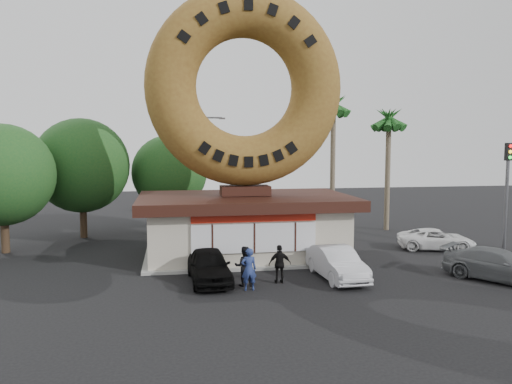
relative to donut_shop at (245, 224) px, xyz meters
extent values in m
plane|color=black|center=(0.00, -5.98, -1.77)|extent=(90.00, 90.00, 0.00)
cube|color=beige|center=(0.00, 0.02, -0.27)|extent=(10.00, 6.00, 3.00)
cube|color=#999993|center=(0.00, 0.02, -1.69)|extent=(10.60, 6.60, 0.15)
cube|color=#3F3F3F|center=(0.00, 0.02, 1.28)|extent=(10.00, 6.00, 0.10)
cube|color=black|center=(0.00, 0.02, 1.23)|extent=(11.20, 7.20, 0.55)
cube|color=silver|center=(0.00, -3.03, -0.22)|extent=(6.00, 0.12, 1.40)
cube|color=#A91C0E|center=(0.00, -3.05, 0.78)|extent=(6.00, 0.10, 0.45)
cube|color=black|center=(0.00, 0.02, 1.78)|extent=(2.60, 1.40, 0.50)
torus|color=olive|center=(0.00, 0.02, 7.20)|extent=(10.32, 2.63, 10.32)
cylinder|color=#473321|center=(-9.50, 7.02, -0.12)|extent=(0.44, 0.44, 3.30)
sphere|color=#1A491D|center=(-9.50, 7.02, 2.88)|extent=(6.00, 6.00, 6.00)
cylinder|color=#473321|center=(-4.00, 9.02, -0.34)|extent=(0.44, 0.44, 2.86)
sphere|color=#1A491D|center=(-4.00, 9.02, 2.26)|extent=(5.20, 5.20, 5.20)
cylinder|color=#473321|center=(-13.00, 3.02, -0.23)|extent=(0.44, 0.44, 3.08)
sphere|color=#1A491D|center=(-13.00, 3.02, 2.57)|extent=(5.60, 5.60, 5.60)
cylinder|color=#726651|center=(7.50, 8.02, 2.73)|extent=(0.36, 0.36, 9.00)
cylinder|color=#726651|center=(11.00, 6.52, 2.23)|extent=(0.36, 0.36, 8.00)
cylinder|color=#59595E|center=(-2.00, 10.02, 2.23)|extent=(0.18, 0.18, 8.00)
cylinder|color=#59595E|center=(-1.10, 10.02, 6.13)|extent=(1.80, 0.12, 0.12)
cube|color=#59595E|center=(-0.20, 10.02, 6.08)|extent=(0.45, 0.20, 0.12)
cylinder|color=#59595E|center=(14.00, -1.98, 1.23)|extent=(0.18, 0.18, 6.00)
cube|color=black|center=(14.00, -1.98, 3.83)|extent=(0.30, 0.28, 0.95)
sphere|color=red|center=(14.00, -2.13, 4.13)|extent=(0.18, 0.18, 0.18)
sphere|color=yellow|center=(14.00, -2.13, 3.83)|extent=(0.18, 0.18, 0.18)
sphere|color=green|center=(14.00, -2.13, 3.53)|extent=(0.18, 0.18, 0.18)
imported|color=navy|center=(-0.77, -6.30, -0.88)|extent=(0.67, 0.46, 1.77)
imported|color=black|center=(-0.86, -5.61, -0.92)|extent=(0.90, 0.74, 1.70)
imported|color=black|center=(0.72, -5.45, -0.93)|extent=(0.99, 0.44, 1.67)
imported|color=black|center=(-2.29, -4.77, -1.04)|extent=(1.92, 4.32, 1.44)
imported|color=#BCBDC2|center=(3.38, -5.18, -1.06)|extent=(1.79, 4.39, 1.42)
imported|color=#5B5E60|center=(10.35, -6.68, -1.08)|extent=(4.42, 4.94, 1.38)
imported|color=white|center=(11.02, -0.18, -1.18)|extent=(4.62, 3.07, 1.18)
camera|label=1|loc=(-3.82, -26.15, 4.25)|focal=35.00mm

